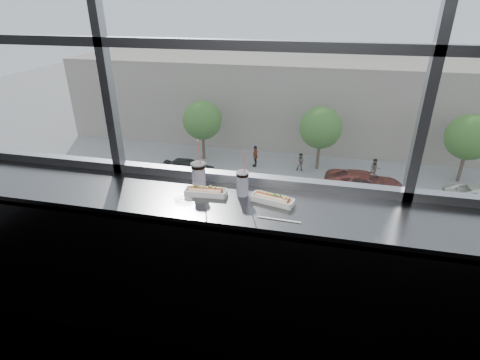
% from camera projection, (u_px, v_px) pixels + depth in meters
% --- Properties ---
extents(wall_back_lower, '(6.00, 0.00, 6.00)m').
position_uv_depth(wall_back_lower, '(251.00, 248.00, 2.82)').
color(wall_back_lower, black).
rests_on(wall_back_lower, ground).
extents(counter, '(6.00, 0.55, 0.06)m').
position_uv_depth(counter, '(244.00, 206.00, 2.35)').
color(counter, '#5C5D5D').
rests_on(counter, ground).
extents(counter_fascia, '(6.00, 0.04, 1.04)m').
position_uv_depth(counter_fascia, '(235.00, 297.00, 2.36)').
color(counter_fascia, '#5C5D5D').
rests_on(counter_fascia, ground).
extents(hotdog_tray_left, '(0.27, 0.11, 0.07)m').
position_uv_depth(hotdog_tray_left, '(206.00, 191.00, 2.41)').
color(hotdog_tray_left, white).
rests_on(hotdog_tray_left, counter).
extents(hotdog_tray_right, '(0.28, 0.15, 0.07)m').
position_uv_depth(hotdog_tray_right, '(273.00, 199.00, 2.32)').
color(hotdog_tray_right, white).
rests_on(hotdog_tray_right, counter).
extents(soda_cup_left, '(0.10, 0.10, 0.36)m').
position_uv_depth(soda_cup_left, '(199.00, 175.00, 2.45)').
color(soda_cup_left, white).
rests_on(soda_cup_left, counter).
extents(soda_cup_right, '(0.08, 0.08, 0.31)m').
position_uv_depth(soda_cup_right, '(242.00, 182.00, 2.39)').
color(soda_cup_right, white).
rests_on(soda_cup_right, counter).
extents(loose_straw, '(0.25, 0.02, 0.01)m').
position_uv_depth(loose_straw, '(279.00, 220.00, 2.14)').
color(loose_straw, white).
rests_on(loose_straw, counter).
extents(wrapper, '(0.11, 0.08, 0.03)m').
position_uv_depth(wrapper, '(183.00, 199.00, 2.34)').
color(wrapper, silver).
rests_on(wrapper, counter).
extents(plaza_ground, '(120.00, 120.00, 0.00)m').
position_uv_depth(plaza_ground, '(319.00, 118.00, 46.02)').
color(plaza_ground, gray).
rests_on(plaza_ground, ground).
extents(street_asphalt, '(80.00, 10.00, 0.06)m').
position_uv_depth(street_asphalt, '(307.00, 215.00, 25.39)').
color(street_asphalt, black).
rests_on(street_asphalt, plaza_ground).
extents(far_sidewalk, '(80.00, 6.00, 0.04)m').
position_uv_depth(far_sidewalk, '(313.00, 168.00, 32.41)').
color(far_sidewalk, gray).
rests_on(far_sidewalk, plaza_ground).
extents(far_building, '(50.00, 14.00, 8.00)m').
position_uv_depth(far_building, '(321.00, 96.00, 39.45)').
color(far_building, gray).
rests_on(far_building, plaza_ground).
extents(car_near_a, '(3.04, 6.56, 2.14)m').
position_uv_depth(car_near_a, '(65.00, 204.00, 24.52)').
color(car_near_a, '#9D9D9D').
rests_on(car_near_a, street_asphalt).
extents(car_near_c, '(3.00, 5.95, 1.91)m').
position_uv_depth(car_near_c, '(318.00, 237.00, 21.28)').
color(car_near_c, maroon).
rests_on(car_near_c, street_asphalt).
extents(car_far_b, '(3.49, 6.89, 2.21)m').
position_uv_depth(car_far_b, '(365.00, 181.00, 27.61)').
color(car_far_b, maroon).
rests_on(car_far_b, street_asphalt).
extents(car_near_b, '(3.37, 6.52, 2.08)m').
position_uv_depth(car_near_b, '(184.00, 219.00, 22.87)').
color(car_near_b, black).
rests_on(car_near_b, street_asphalt).
extents(car_near_d, '(2.75, 5.97, 1.95)m').
position_uv_depth(car_near_d, '(468.00, 256.00, 19.72)').
color(car_near_d, '#EAF2C2').
rests_on(car_near_d, street_asphalt).
extents(car_far_a, '(2.53, 6.05, 2.01)m').
position_uv_depth(car_far_a, '(188.00, 165.00, 30.43)').
color(car_far_a, black).
rests_on(car_far_a, street_asphalt).
extents(pedestrian_a, '(0.76, 1.01, 2.27)m').
position_uv_depth(pedestrian_a, '(255.00, 154.00, 32.29)').
color(pedestrian_a, '#66605B').
rests_on(pedestrian_a, far_sidewalk).
extents(pedestrian_b, '(0.85, 0.64, 1.91)m').
position_uv_depth(pedestrian_b, '(301.00, 161.00, 31.45)').
color(pedestrian_b, '#66605B').
rests_on(pedestrian_b, far_sidewalk).
extents(pedestrian_c, '(0.95, 0.71, 2.13)m').
position_uv_depth(pedestrian_c, '(375.00, 167.00, 29.95)').
color(pedestrian_c, '#66605B').
rests_on(pedestrian_c, far_sidewalk).
extents(tree_left, '(3.45, 3.45, 5.39)m').
position_uv_depth(tree_left, '(202.00, 120.00, 32.81)').
color(tree_left, '#47382B').
rests_on(tree_left, far_sidewalk).
extents(tree_center, '(3.49, 3.49, 5.46)m').
position_uv_depth(tree_center, '(321.00, 128.00, 30.74)').
color(tree_center, '#47382B').
rests_on(tree_center, far_sidewalk).
extents(tree_right, '(3.54, 3.54, 5.53)m').
position_uv_depth(tree_right, '(470.00, 137.00, 28.48)').
color(tree_right, '#47382B').
rests_on(tree_right, far_sidewalk).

